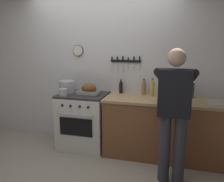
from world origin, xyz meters
name	(u,v)px	position (x,y,z in m)	size (l,w,h in m)	color
ground_plane	(71,180)	(0.00, 0.00, 0.00)	(8.00, 8.00, 0.00)	#A89E8E
wall_back	(103,67)	(0.00, 1.35, 1.30)	(6.00, 0.13, 2.60)	silver
counter_block	(173,129)	(1.21, 0.99, 0.46)	(2.03, 0.65, 0.90)	brown
stove	(84,121)	(-0.22, 0.99, 0.45)	(0.76, 0.67, 0.90)	white
person_cook	(174,108)	(1.22, 0.34, 0.95)	(0.51, 0.63, 1.66)	#383842
roasting_pan	(89,89)	(-0.12, 1.00, 0.98)	(0.35, 0.26, 0.18)	#B7B7BC
stock_pot	(67,87)	(-0.51, 1.01, 1.00)	(0.26, 0.26, 0.20)	#B7B7BC
saucepan	(63,92)	(-0.47, 0.79, 0.96)	(0.13, 0.13, 0.11)	#B7B7BC
cutting_board	(176,101)	(1.23, 0.89, 0.91)	(0.36, 0.24, 0.02)	tan
bottle_olive_oil	(192,90)	(1.45, 1.18, 1.02)	(0.07, 0.07, 0.29)	#385623
bottle_soy_sauce	(121,87)	(0.35, 1.22, 1.00)	(0.06, 0.06, 0.23)	black
bottle_cooking_oil	(152,89)	(0.87, 1.14, 1.02)	(0.06, 0.06, 0.28)	gold
bottle_vinegar	(144,88)	(0.73, 1.21, 1.00)	(0.07, 0.07, 0.25)	#997F4C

